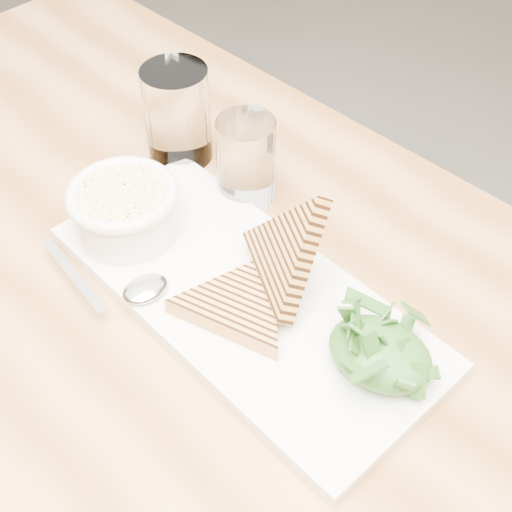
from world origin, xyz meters
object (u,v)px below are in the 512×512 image
Objects in this scene: table_top at (122,319)px; soup_bowl at (126,215)px; platter at (244,296)px; glass_near at (177,115)px; glass_far at (246,160)px.

soup_bowl is (-0.06, 0.08, 0.06)m from table_top.
table_top is at bearing -139.96° from platter.
glass_far is (0.11, -0.01, -0.01)m from glass_near.
glass_far is at bearing 90.35° from table_top.
table_top is 0.13m from platter.
glass_near is at bearing 146.02° from platter.
glass_near is (-0.11, 0.22, 0.08)m from table_top.
table_top is 2.95× the size of platter.
glass_near is 1.18× the size of glass_far.
table_top is 11.19× the size of soup_bowl.
soup_bowl reaches higher than table_top.
glass_far is at bearing 126.81° from platter.
soup_bowl is 1.09× the size of glass_far.
glass_far is at bearing -4.64° from glass_near.
glass_near is (-0.21, 0.14, 0.05)m from platter.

